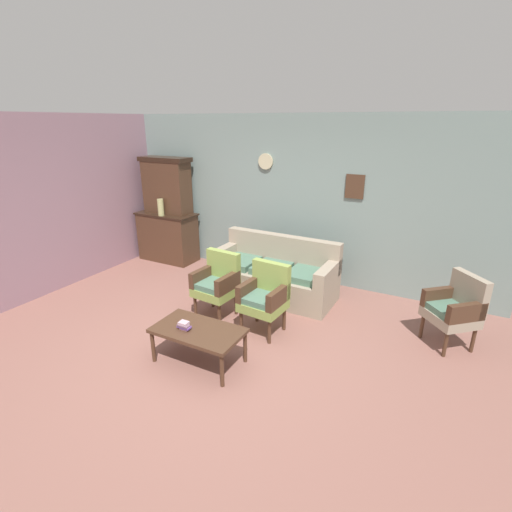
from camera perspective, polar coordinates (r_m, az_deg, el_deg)
name	(u,v)px	position (r m, az deg, el deg)	size (l,w,h in m)	color
ground_plane	(212,352)	(4.64, -6.61, -14.21)	(7.68, 7.68, 0.00)	#84564C
wall_back_with_decor	(299,200)	(6.30, 6.58, 8.40)	(6.40, 0.09, 2.70)	gray
wall_left_side	(23,211)	(6.42, -31.84, 5.75)	(0.06, 5.20, 2.70)	gray
side_cabinet	(168,237)	(7.50, -13.17, 2.88)	(1.16, 0.55, 0.93)	#472D1E
cabinet_upper_hutch	(167,185)	(7.35, -13.37, 10.41)	(0.99, 0.38, 1.03)	#472D1E
vase_on_cabinet	(161,207)	(7.19, -14.23, 7.16)	(0.11, 0.11, 0.31)	tan
floral_couch	(274,275)	(5.86, 2.76, -2.89)	(1.93, 0.84, 0.90)	gray
armchair_row_middle	(217,282)	(5.21, -5.89, -3.90)	(0.56, 0.53, 0.90)	#849947
armchair_by_doorway	(265,295)	(4.80, 1.37, -5.96)	(0.56, 0.53, 0.90)	#849947
wingback_chair_by_fireplace	(455,307)	(5.09, 27.92, -6.89)	(0.71, 0.71, 0.90)	gray
coffee_table	(198,332)	(4.30, -8.74, -11.36)	(1.00, 0.56, 0.42)	#472D1E
book_stack_on_table	(184,326)	(4.28, -10.82, -10.32)	(0.16, 0.09, 0.09)	#AD749C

